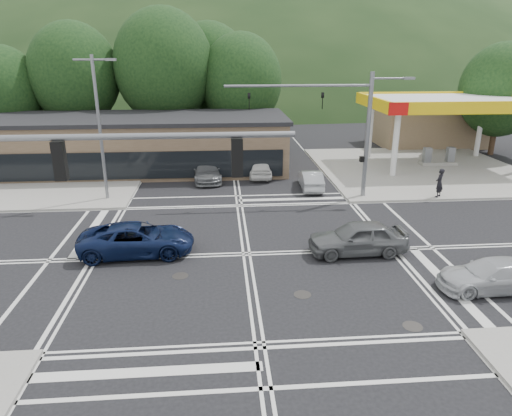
{
  "coord_description": "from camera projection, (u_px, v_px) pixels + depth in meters",
  "views": [
    {
      "loc": [
        -1.15,
        -19.86,
        9.28
      ],
      "look_at": [
        0.67,
        2.65,
        1.4
      ],
      "focal_mm": 32.0,
      "sensor_mm": 36.0,
      "label": 1
    }
  ],
  "objects": [
    {
      "name": "hill_north",
      "position": [
        223.0,
        91.0,
        106.53
      ],
      "size": [
        252.0,
        126.0,
        140.0
      ],
      "primitive_type": "ellipsoid",
      "color": "#1D3317",
      "rests_on": "ground"
    },
    {
      "name": "signal_mast_sw",
      "position": [
        21.0,
        217.0,
        11.94
      ],
      "size": [
        9.14,
        0.28,
        8.0
      ],
      "color": "slate",
      "rests_on": "ground"
    },
    {
      "name": "car_grey_center",
      "position": [
        358.0,
        238.0,
        21.69
      ],
      "size": [
        4.73,
        2.02,
        1.59
      ],
      "primitive_type": "imported",
      "rotation": [
        0.0,
        0.0,
        -1.54
      ],
      "color": "#595C5E",
      "rests_on": "ground"
    },
    {
      "name": "car_queue_b",
      "position": [
        260.0,
        167.0,
        34.91
      ],
      "size": [
        1.86,
        4.29,
        1.44
      ],
      "primitive_type": "imported",
      "rotation": [
        0.0,
        0.0,
        3.1
      ],
      "color": "silver",
      "rests_on": "ground"
    },
    {
      "name": "pedestrian",
      "position": [
        439.0,
        183.0,
        29.52
      ],
      "size": [
        0.81,
        0.8,
        1.89
      ],
      "primitive_type": "imported",
      "rotation": [
        0.0,
        0.0,
        3.87
      ],
      "color": "black",
      "rests_on": "sidewalk_ne"
    },
    {
      "name": "convenience_store",
      "position": [
        428.0,
        126.0,
        46.26
      ],
      "size": [
        10.0,
        6.0,
        3.8
      ],
      "primitive_type": "cube",
      "color": "#846B4F",
      "rests_on": "ground"
    },
    {
      "name": "gas_station_canopy",
      "position": [
        445.0,
        105.0,
        36.51
      ],
      "size": [
        12.32,
        8.34,
        5.75
      ],
      "color": "silver",
      "rests_on": "ground"
    },
    {
      "name": "tree_n_a",
      "position": [
        75.0,
        74.0,
        41.0
      ],
      "size": [
        8.0,
        8.0,
        11.75
      ],
      "color": "#382619",
      "rests_on": "ground"
    },
    {
      "name": "sidewalk_ne",
      "position": [
        419.0,
        169.0,
        37.07
      ],
      "size": [
        16.0,
        16.0,
        0.15
      ],
      "primitive_type": "cube",
      "color": "gray",
      "rests_on": "ground"
    },
    {
      "name": "tree_n_c",
      "position": [
        241.0,
        81.0,
        42.36
      ],
      "size": [
        7.6,
        7.6,
        10.87
      ],
      "color": "#382619",
      "rests_on": "ground"
    },
    {
      "name": "tree_n_d",
      "position": [
        3.0,
        91.0,
        40.03
      ],
      "size": [
        6.8,
        6.8,
        9.76
      ],
      "color": "#382619",
      "rests_on": "ground"
    },
    {
      "name": "tree_ne",
      "position": [
        501.0,
        90.0,
        40.56
      ],
      "size": [
        7.2,
        7.2,
        9.99
      ],
      "color": "#382619",
      "rests_on": "ground"
    },
    {
      "name": "car_northbound",
      "position": [
        206.0,
        171.0,
        34.01
      ],
      "size": [
        2.39,
        4.97,
        1.4
      ],
      "primitive_type": "imported",
      "rotation": [
        0.0,
        0.0,
        0.09
      ],
      "color": "slate",
      "rests_on": "ground"
    },
    {
      "name": "ground",
      "position": [
        247.0,
        254.0,
        21.83
      ],
      "size": [
        120.0,
        120.0,
        0.0
      ],
      "primitive_type": "plane",
      "color": "black",
      "rests_on": "ground"
    },
    {
      "name": "car_silver_east",
      "position": [
        493.0,
        275.0,
        18.42
      ],
      "size": [
        4.42,
        1.83,
        1.28
      ],
      "primitive_type": "imported",
      "rotation": [
        0.0,
        0.0,
        -1.58
      ],
      "color": "#B7BABF",
      "rests_on": "ground"
    },
    {
      "name": "car_queue_a",
      "position": [
        311.0,
        180.0,
        31.9
      ],
      "size": [
        1.58,
        4.03,
        1.31
      ],
      "primitive_type": "imported",
      "rotation": [
        0.0,
        0.0,
        3.09
      ],
      "color": "#989B9E",
      "rests_on": "ground"
    },
    {
      "name": "tree_n_b",
      "position": [
        164.0,
        67.0,
        41.4
      ],
      "size": [
        9.0,
        9.0,
        12.98
      ],
      "color": "#382619",
      "rests_on": "ground"
    },
    {
      "name": "car_blue_west",
      "position": [
        137.0,
        239.0,
        21.66
      ],
      "size": [
        5.46,
        2.69,
        1.49
      ],
      "primitive_type": "imported",
      "rotation": [
        0.0,
        0.0,
        1.61
      ],
      "color": "#0D183C",
      "rests_on": "ground"
    },
    {
      "name": "streetlight_nw",
      "position": [
        100.0,
        122.0,
        28.0
      ],
      "size": [
        2.5,
        0.25,
        9.0
      ],
      "color": "slate",
      "rests_on": "ground"
    },
    {
      "name": "commercial_row",
      "position": [
        134.0,
        145.0,
        36.56
      ],
      "size": [
        24.0,
        8.0,
        4.0
      ],
      "primitive_type": "cube",
      "color": "brown",
      "rests_on": "ground"
    },
    {
      "name": "tree_n_e",
      "position": [
        209.0,
        72.0,
        45.68
      ],
      "size": [
        8.4,
        8.4,
        11.98
      ],
      "color": "#382619",
      "rests_on": "ground"
    },
    {
      "name": "signal_mast_ne",
      "position": [
        349.0,
        121.0,
        28.41
      ],
      "size": [
        11.65,
        0.3,
        8.0
      ],
      "color": "slate",
      "rests_on": "ground"
    },
    {
      "name": "sidewalk_nw",
      "position": [
        39.0,
        177.0,
        34.78
      ],
      "size": [
        16.0,
        16.0,
        0.15
      ],
      "primitive_type": "cube",
      "color": "gray",
      "rests_on": "ground"
    }
  ]
}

